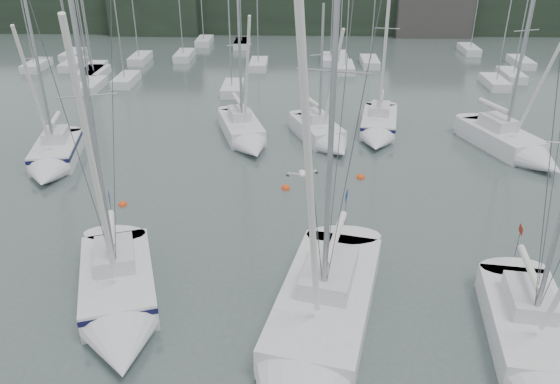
{
  "coord_description": "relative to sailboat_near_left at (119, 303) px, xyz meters",
  "views": [
    {
      "loc": [
        -0.28,
        -16.9,
        14.86
      ],
      "look_at": [
        -0.98,
        5.0,
        3.72
      ],
      "focal_mm": 35.0,
      "sensor_mm": 36.0,
      "label": 1
    }
  ],
  "objects": [
    {
      "name": "sailboat_mid_b",
      "position": [
        3.49,
        19.47,
        -0.06
      ],
      "size": [
        4.81,
        8.69,
        11.37
      ],
      "rotation": [
        0.0,
        0.0,
        0.3
      ],
      "color": "silver",
      "rests_on": "ground"
    },
    {
      "name": "sailboat_mid_d",
      "position": [
        13.33,
        21.12,
        -0.03
      ],
      "size": [
        3.91,
        8.5,
        12.92
      ],
      "rotation": [
        0.0,
        0.0,
        -0.17
      ],
      "color": "silver",
      "rests_on": "ground"
    },
    {
      "name": "mast_forest",
      "position": [
        2.68,
        41.74,
        -0.15
      ],
      "size": [
        59.51,
        25.7,
        14.5
      ],
      "color": "silver",
      "rests_on": "ground"
    },
    {
      "name": "ground",
      "position": [
        7.47,
        -0.77,
        -0.63
      ],
      "size": [
        160.0,
        160.0,
        0.0
      ],
      "primitive_type": "plane",
      "color": "#4A5A57",
      "rests_on": "ground"
    },
    {
      "name": "far_treeline",
      "position": [
        7.47,
        61.23,
        1.87
      ],
      "size": [
        90.0,
        4.0,
        5.0
      ],
      "primitive_type": "cube",
      "color": "black",
      "rests_on": "ground"
    },
    {
      "name": "sailboat_near_right",
      "position": [
        16.09,
        -2.6,
        -0.07
      ],
      "size": [
        4.14,
        9.53,
        14.14
      ],
      "rotation": [
        0.0,
        0.0,
        -0.14
      ],
      "color": "silver",
      "rests_on": "ground"
    },
    {
      "name": "buoy_c",
      "position": [
        -2.72,
        9.61,
        -0.63
      ],
      "size": [
        0.49,
        0.49,
        0.49
      ],
      "primitive_type": "sphere",
      "color": "#F24615",
      "rests_on": "ground"
    },
    {
      "name": "seagull",
      "position": [
        7.42,
        -0.45,
        6.22
      ],
      "size": [
        1.05,
        0.5,
        0.21
      ],
      "rotation": [
        0.0,
        0.0,
        0.25
      ],
      "color": "white",
      "rests_on": "ground"
    },
    {
      "name": "buoy_a",
      "position": [
        6.59,
        12.02,
        -0.63
      ],
      "size": [
        0.54,
        0.54,
        0.54
      ],
      "primitive_type": "sphere",
      "color": "#F24615",
      "rests_on": "ground"
    },
    {
      "name": "sailboat_near_left",
      "position": [
        0.0,
        0.0,
        0.0
      ],
      "size": [
        5.59,
        9.28,
        15.29
      ],
      "rotation": [
        0.0,
        0.0,
        0.32
      ],
      "color": "silver",
      "rests_on": "ground"
    },
    {
      "name": "far_building_left",
      "position": [
        -12.53,
        59.23,
        3.37
      ],
      "size": [
        12.0,
        3.0,
        8.0
      ],
      "primitive_type": "cube",
      "color": "black",
      "rests_on": "ground"
    },
    {
      "name": "far_building_right",
      "position": [
        25.47,
        59.23,
        2.87
      ],
      "size": [
        10.0,
        3.0,
        7.0
      ],
      "primitive_type": "cube",
      "color": "#3E3B39",
      "rests_on": "ground"
    },
    {
      "name": "sailboat_mid_c",
      "position": [
        9.22,
        19.3,
        -0.05
      ],
      "size": [
        4.9,
        7.46,
        10.44
      ],
      "rotation": [
        0.0,
        0.0,
        0.38
      ],
      "color": "silver",
      "rests_on": "ground"
    },
    {
      "name": "sailboat_near_center",
      "position": [
        7.89,
        -2.23,
        -0.01
      ],
      "size": [
        6.28,
        12.78,
        17.68
      ],
      "rotation": [
        0.0,
        0.0,
        -0.23
      ],
      "color": "silver",
      "rests_on": "ground"
    },
    {
      "name": "sailboat_mid_e",
      "position": [
        22.32,
        17.51,
        0.01
      ],
      "size": [
        5.76,
        9.37,
        13.77
      ],
      "rotation": [
        0.0,
        0.0,
        0.36
      ],
      "color": "silver",
      "rests_on": "ground"
    },
    {
      "name": "buoy_b",
      "position": [
        11.31,
        13.7,
        -0.63
      ],
      "size": [
        0.54,
        0.54,
        0.54
      ],
      "primitive_type": "sphere",
      "color": "#F24615",
      "rests_on": "ground"
    },
    {
      "name": "sailboat_mid_a",
      "position": [
        -8.69,
        14.56,
        0.01
      ],
      "size": [
        4.04,
        7.89,
        11.67
      ],
      "rotation": [
        0.0,
        0.0,
        0.19
      ],
      "color": "silver",
      "rests_on": "ground"
    }
  ]
}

